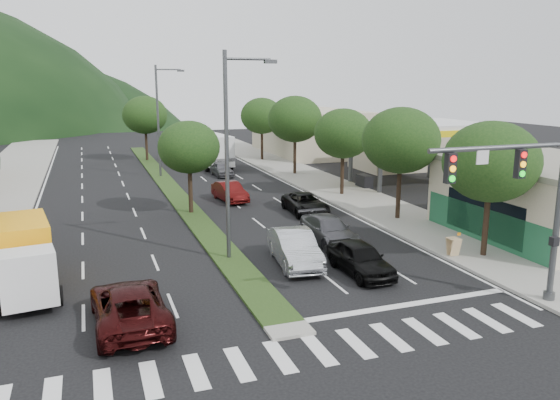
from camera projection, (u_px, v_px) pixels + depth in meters
name	position (u px, v px, depth m)	size (l,w,h in m)	color
ground	(285.00, 326.00, 19.54)	(160.00, 160.00, 0.00)	black
sidewalk_right	(321.00, 183.00, 46.63)	(5.00, 90.00, 0.15)	gray
median	(169.00, 186.00, 45.29)	(1.60, 56.00, 0.12)	#1C3312
crosswalk	(306.00, 352.00, 17.70)	(19.00, 2.20, 0.01)	silver
traffic_signal	(529.00, 191.00, 20.10)	(6.12, 0.40, 7.00)	#47494C
storefront_right	(549.00, 202.00, 30.55)	(9.00, 10.00, 4.00)	beige
gas_canopy	(409.00, 130.00, 45.03)	(12.20, 8.20, 5.25)	silver
bldg_right_far	(311.00, 132.00, 65.87)	(10.00, 16.00, 5.20)	beige
tree_r_a	(491.00, 162.00, 26.14)	(4.60, 4.60, 6.63)	black
tree_r_b	(401.00, 140.00, 33.45)	(4.80, 4.80, 6.94)	black
tree_r_c	(343.00, 134.00, 40.87)	(4.40, 4.40, 6.48)	black
tree_r_d	(295.00, 119.00, 49.98)	(5.00, 5.00, 7.17)	black
tree_r_e	(262.00, 116.00, 59.24)	(4.60, 4.60, 6.71)	black
tree_med_near	(189.00, 147.00, 35.16)	(4.00, 4.00, 6.02)	black
tree_med_far	(145.00, 115.00, 58.95)	(4.80, 4.80, 6.94)	black
streetlight_near	(231.00, 146.00, 25.78)	(2.60, 0.25, 10.00)	#47494C
streetlight_mid	(160.00, 116.00, 48.78)	(2.60, 0.25, 10.00)	#47494C
sedan_silver	(295.00, 248.00, 25.99)	(1.73, 4.96, 1.64)	#B5B8BD
suv_maroon	(129.00, 305.00, 19.51)	(2.50, 5.43, 1.51)	black
car_queue_a	(360.00, 258.00, 24.75)	(1.75, 4.35, 1.48)	black
car_queue_b	(328.00, 230.00, 29.59)	(1.97, 4.84, 1.40)	#46454A
car_queue_c	(230.00, 192.00, 39.83)	(1.47, 4.21, 1.39)	#4D0D0C
car_queue_d	(306.00, 204.00, 36.12)	(2.19, 4.75, 1.32)	black
car_queue_e	(222.00, 169.00, 50.38)	(1.53, 3.81, 1.30)	#57565C
box_truck	(24.00, 259.00, 22.56)	(2.94, 6.15, 2.92)	silver
motorhome	(208.00, 149.00, 55.83)	(3.67, 9.05, 3.38)	white
a_frame_sign	(453.00, 245.00, 26.91)	(0.56, 0.64, 1.21)	tan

